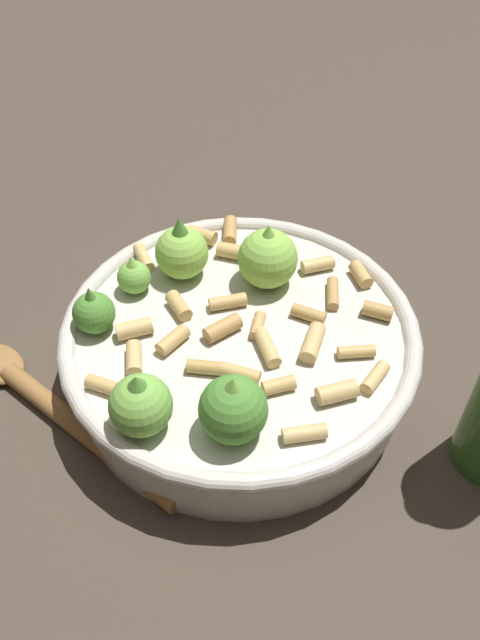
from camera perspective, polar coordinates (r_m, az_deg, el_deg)
name	(u,v)px	position (r m, az deg, el deg)	size (l,w,h in m)	color
ground_plane	(240,373)	(0.51, 0.00, -4.86)	(2.40, 2.40, 0.00)	#42382D
cooking_pan	(237,344)	(0.48, -0.28, -2.19)	(0.27, 0.27, 0.11)	beige
wooden_spoon	(55,409)	(0.50, -16.48, -7.74)	(0.06, 0.23, 0.02)	olive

